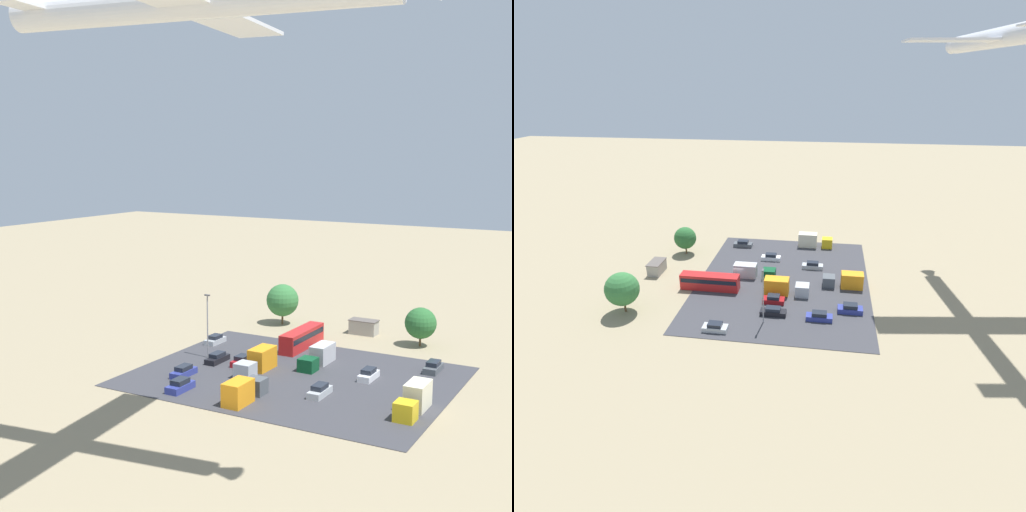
% 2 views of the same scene
% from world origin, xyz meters
% --- Properties ---
extents(ground_plane, '(400.00, 400.00, 0.00)m').
position_xyz_m(ground_plane, '(0.00, 0.00, 0.00)').
color(ground_plane, gray).
extents(parking_lot_surface, '(44.17, 34.59, 0.08)m').
position_xyz_m(parking_lot_surface, '(0.00, 9.62, 0.04)').
color(parking_lot_surface, '#38383D').
rests_on(parking_lot_surface, ground).
extents(shed_building, '(4.96, 2.80, 2.60)m').
position_xyz_m(shed_building, '(0.22, -17.81, 1.31)').
color(shed_building, '#9E998E').
rests_on(shed_building, ground).
extents(bus, '(2.58, 11.62, 3.12)m').
position_xyz_m(bus, '(5.74, -4.38, 1.76)').
color(bus, red).
rests_on(bus, ground).
extents(parked_car_0, '(1.91, 4.57, 1.61)m').
position_xyz_m(parked_car_0, '(-16.61, -2.44, 0.75)').
color(parked_car_0, '#4C5156').
rests_on(parked_car_0, ground).
extents(parked_car_1, '(1.77, 4.56, 1.56)m').
position_xyz_m(parked_car_1, '(13.87, 17.41, 0.73)').
color(parked_car_1, navy).
rests_on(parked_car_1, ground).
extents(parked_car_2, '(1.96, 4.44, 1.66)m').
position_xyz_m(parked_car_2, '(10.59, 22.79, 0.77)').
color(parked_car_2, navy).
rests_on(parked_car_2, ground).
extents(parked_car_3, '(1.78, 4.38, 1.59)m').
position_xyz_m(parked_car_3, '(-9.65, 5.60, 0.74)').
color(parked_car_3, silver).
rests_on(parked_car_3, ground).
extents(parked_car_4, '(1.95, 4.04, 1.55)m').
position_xyz_m(parked_car_4, '(9.23, 8.80, 0.73)').
color(parked_car_4, maroon).
rests_on(parked_car_4, ground).
extents(parked_car_5, '(1.77, 4.54, 1.57)m').
position_xyz_m(parked_car_5, '(-6.54, 15.28, 0.74)').
color(parked_car_5, '#ADB2B7').
rests_on(parked_car_5, ground).
extents(parked_car_6, '(1.79, 4.62, 1.48)m').
position_xyz_m(parked_car_6, '(13.38, 9.30, 0.70)').
color(parked_car_6, black).
rests_on(parked_car_6, ground).
extents(parked_car_7, '(1.89, 4.15, 1.43)m').
position_xyz_m(parked_car_7, '(19.55, 0.44, 0.68)').
color(parked_car_7, '#ADB2B7').
rests_on(parked_car_7, ground).
extents(parked_truck_0, '(2.53, 7.95, 3.10)m').
position_xyz_m(parked_truck_0, '(1.09, 22.14, 1.50)').
color(parked_truck_0, '#4C5156').
rests_on(parked_truck_0, ground).
extents(parked_truck_1, '(2.40, 8.72, 2.83)m').
position_xyz_m(parked_truck_1, '(-0.62, 2.88, 1.38)').
color(parked_truck_1, '#0C4723').
rests_on(parked_truck_1, ground).
extents(parked_truck_2, '(2.55, 8.58, 3.23)m').
position_xyz_m(parked_truck_2, '(5.71, 10.32, 1.56)').
color(parked_truck_2, '#ADB2B7').
rests_on(parked_truck_2, ground).
extents(parked_truck_3, '(2.47, 8.30, 3.39)m').
position_xyz_m(parked_truck_3, '(-19.12, 14.78, 1.63)').
color(parked_truck_3, gold).
rests_on(parked_truck_3, ground).
extents(tree_near_shed, '(5.19, 5.19, 6.52)m').
position_xyz_m(tree_near_shed, '(-10.75, -15.08, 3.92)').
color(tree_near_shed, brown).
rests_on(tree_near_shed, ground).
extents(tree_apron_mid, '(5.98, 5.98, 7.57)m').
position_xyz_m(tree_apron_mid, '(16.04, -17.15, 4.57)').
color(tree_apron_mid, brown).
rests_on(tree_apron_mid, ground).
extents(light_pole_lot_centre, '(0.90, 0.28, 10.02)m').
position_xyz_m(light_pole_lot_centre, '(16.01, 7.95, 5.53)').
color(light_pole_lot_centre, gray).
rests_on(light_pole_lot_centre, ground).
extents(airplane, '(39.17, 33.11, 8.69)m').
position_xyz_m(airplane, '(-8.62, 45.18, 44.75)').
color(airplane, white).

